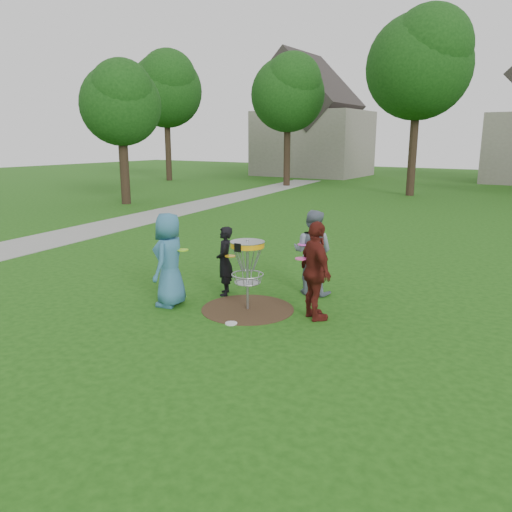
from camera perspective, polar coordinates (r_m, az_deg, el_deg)
The scene contains 11 objects.
ground at distance 9.73m, azimuth -0.96°, elevation -6.08°, with size 100.00×100.00×0.00m, color #19470F.
dirt_patch at distance 9.73m, azimuth -0.96°, elevation -6.06°, with size 1.80×1.80×0.01m, color #47331E.
concrete_path at distance 21.97m, azimuth -11.24°, elevation 4.63°, with size 2.20×40.00×0.02m, color #9E9E99.
player_blue at distance 9.86m, azimuth -9.88°, elevation -0.43°, with size 0.90×0.59×1.84m, color #316787.
player_black at distance 10.44m, azimuth -3.60°, elevation -0.58°, with size 0.53×0.35×1.46m, color black.
player_grey at distance 10.53m, azimuth 6.46°, elevation 0.42°, with size 0.87×0.68×1.79m, color slate.
player_maroon at distance 9.02m, azimuth 6.83°, elevation -1.73°, with size 1.06×0.44×1.81m, color #571914.
disc_on_grass at distance 8.99m, azimuth -2.86°, elevation -7.70°, with size 0.22×0.22×0.02m, color silver.
disc_golf_basket at distance 9.44m, azimuth -0.98°, elevation -0.24°, with size 0.66×0.67×1.38m.
held_discs at distance 9.76m, azimuth -0.24°, elevation 0.45°, with size 2.44×2.05×0.26m.
tree_row at distance 28.84m, azimuth 24.47°, elevation 18.11°, with size 51.20×17.42×9.90m.
Camera 1 is at (5.08, -7.64, 3.23)m, focal length 35.00 mm.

